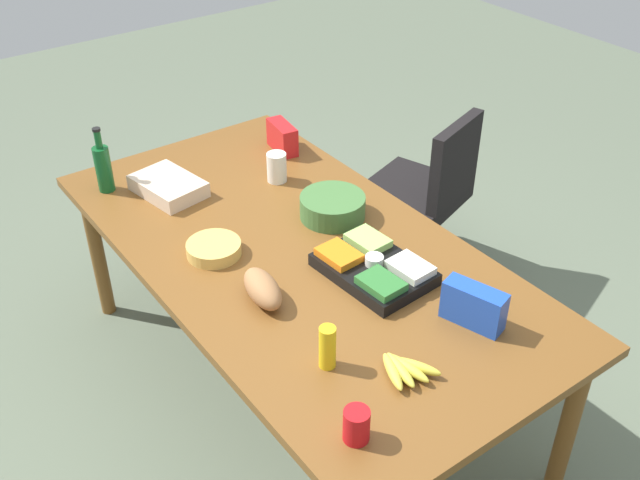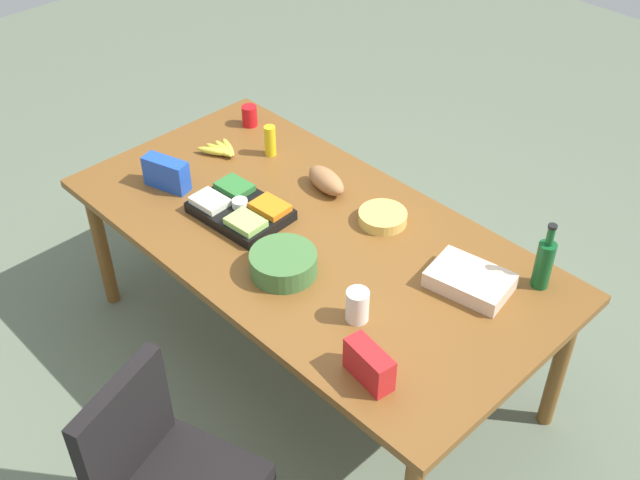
% 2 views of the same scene
% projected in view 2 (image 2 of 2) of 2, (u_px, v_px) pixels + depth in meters
% --- Properties ---
extents(ground_plane, '(10.00, 10.00, 0.00)m').
position_uv_depth(ground_plane, '(311.00, 354.00, 3.87)').
color(ground_plane, '#616D58').
extents(conference_table, '(2.26, 1.16, 0.78)m').
position_uv_depth(conference_table, '(310.00, 245.00, 3.43)').
color(conference_table, brown).
rests_on(conference_table, ground).
extents(bread_loaf, '(0.25, 0.15, 0.10)m').
position_uv_depth(bread_loaf, '(326.00, 181.00, 3.61)').
color(bread_loaf, '#A26E43').
rests_on(bread_loaf, conference_table).
extents(chip_bowl, '(0.25, 0.25, 0.05)m').
position_uv_depth(chip_bowl, '(383.00, 217.00, 3.43)').
color(chip_bowl, '#DEB657').
rests_on(chip_bowl, conference_table).
extents(veggie_tray, '(0.44, 0.33, 0.09)m').
position_uv_depth(veggie_tray, '(240.00, 209.00, 3.46)').
color(veggie_tray, black).
rests_on(veggie_tray, conference_table).
extents(mayo_jar, '(0.09, 0.09, 0.14)m').
position_uv_depth(mayo_jar, '(357.00, 306.00, 2.93)').
color(mayo_jar, white).
rests_on(mayo_jar, conference_table).
extents(sheet_cake, '(0.35, 0.27, 0.07)m').
position_uv_depth(sheet_cake, '(470.00, 280.00, 3.09)').
color(sheet_cake, beige).
rests_on(sheet_cake, conference_table).
extents(salad_bowl, '(0.30, 0.30, 0.10)m').
position_uv_depth(salad_bowl, '(283.00, 263.00, 3.15)').
color(salad_bowl, '#416F37').
rests_on(salad_bowl, conference_table).
extents(red_solo_cup, '(0.09, 0.09, 0.11)m').
position_uv_depth(red_solo_cup, '(250.00, 116.00, 4.06)').
color(red_solo_cup, red).
rests_on(red_solo_cup, conference_table).
extents(wine_bottle, '(0.09, 0.09, 0.31)m').
position_uv_depth(wine_bottle, '(544.00, 263.00, 3.05)').
color(wine_bottle, '#115123').
rests_on(wine_bottle, conference_table).
extents(mustard_bottle, '(0.07, 0.07, 0.16)m').
position_uv_depth(mustard_bottle, '(270.00, 141.00, 3.83)').
color(mustard_bottle, yellow).
rests_on(mustard_bottle, conference_table).
extents(chip_bag_red, '(0.21, 0.11, 0.14)m').
position_uv_depth(chip_bag_red, '(369.00, 365.00, 2.70)').
color(chip_bag_red, red).
rests_on(chip_bag_red, conference_table).
extents(chip_bag_blue, '(0.23, 0.14, 0.15)m').
position_uv_depth(chip_bag_blue, '(166.00, 174.00, 3.61)').
color(chip_bag_blue, blue).
rests_on(chip_bag_blue, conference_table).
extents(banana_bunch, '(0.19, 0.18, 0.04)m').
position_uv_depth(banana_bunch, '(221.00, 149.00, 3.87)').
color(banana_bunch, gold).
rests_on(banana_bunch, conference_table).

